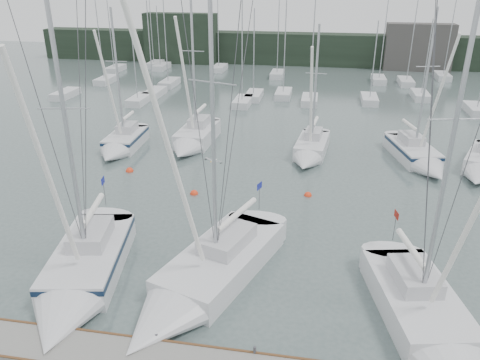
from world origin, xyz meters
name	(u,v)px	position (x,y,z in m)	size (l,w,h in m)	color
ground	(226,292)	(0.00, 0.00, 0.00)	(160.00, 160.00, 0.00)	#4D5D5C
far_treeline	(302,49)	(0.00, 62.00, 2.50)	(90.00, 4.00, 5.00)	black
far_building_left	(181,38)	(-20.00, 60.00, 4.00)	(12.00, 3.00, 8.00)	black
far_building_right	(418,47)	(18.00, 60.00, 3.50)	(10.00, 3.00, 7.00)	#403E3B
mast_forest	(294,87)	(0.25, 42.87, 0.47)	(59.65, 27.23, 14.34)	silver
sailboat_near_left	(79,280)	(-6.83, -1.19, 0.65)	(5.01, 10.57, 14.56)	silver
sailboat_near_center	(195,287)	(-1.32, -0.66, 0.58)	(6.77, 11.59, 16.65)	silver
sailboat_near_right	(434,333)	(9.04, -1.89, 0.59)	(4.99, 9.92, 15.44)	silver
sailboat_mid_a	(121,144)	(-12.70, 17.33, 0.62)	(2.85, 7.33, 12.38)	silver
sailboat_mid_b	(192,140)	(-6.96, 19.34, 0.64)	(3.13, 8.30, 13.43)	silver
sailboat_mid_c	(310,152)	(3.20, 18.49, 0.56)	(3.14, 7.79, 11.21)	silver
sailboat_mid_d	(420,158)	(11.83, 18.54, 0.61)	(4.52, 8.73, 12.62)	silver
buoy_a	(194,194)	(-4.35, 10.25, 0.00)	(0.56, 0.56, 0.56)	#F33715
buoy_b	(308,196)	(3.41, 11.35, 0.00)	(0.52, 0.52, 0.52)	#F33715
buoy_c	(130,171)	(-10.31, 13.29, 0.00)	(0.59, 0.59, 0.59)	#F33715
seagull	(213,161)	(-0.98, 2.20, 5.82)	(0.88, 0.48, 0.18)	white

